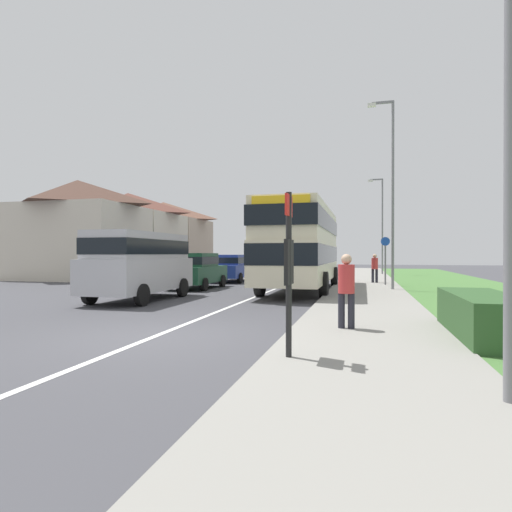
% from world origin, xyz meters
% --- Properties ---
extents(ground_plane, '(120.00, 120.00, 0.00)m').
position_xyz_m(ground_plane, '(0.00, 0.00, 0.00)').
color(ground_plane, '#424247').
extents(lane_marking_centre, '(0.14, 60.00, 0.01)m').
position_xyz_m(lane_marking_centre, '(0.00, 8.00, 0.00)').
color(lane_marking_centre, silver).
rests_on(lane_marking_centre, ground_plane).
extents(pavement_near_side, '(3.20, 68.00, 0.12)m').
position_xyz_m(pavement_near_side, '(4.20, 6.00, 0.06)').
color(pavement_near_side, gray).
rests_on(pavement_near_side, ground_plane).
extents(roadside_hedge, '(1.10, 3.36, 0.90)m').
position_xyz_m(roadside_hedge, '(6.30, 1.15, 0.45)').
color(roadside_hedge, '#2D5128').
rests_on(roadside_hedge, ground_plane).
extents(double_decker_bus, '(2.80, 9.89, 3.70)m').
position_xyz_m(double_decker_bus, '(1.37, 11.08, 2.14)').
color(double_decker_bus, beige).
rests_on(double_decker_bus, ground_plane).
extents(parked_van_silver, '(2.11, 4.98, 2.43)m').
position_xyz_m(parked_van_silver, '(-3.72, 5.91, 1.43)').
color(parked_van_silver, '#B7B7BC').
rests_on(parked_van_silver, ground_plane).
extents(parked_car_dark_green, '(1.90, 4.00, 1.71)m').
position_xyz_m(parked_car_dark_green, '(-3.72, 11.17, 0.93)').
color(parked_car_dark_green, '#19472D').
rests_on(parked_car_dark_green, ground_plane).
extents(parked_car_blue, '(2.00, 4.53, 1.62)m').
position_xyz_m(parked_car_blue, '(-3.61, 16.39, 0.90)').
color(parked_car_blue, navy).
rests_on(parked_car_blue, ground_plane).
extents(pedestrian_at_stop, '(0.34, 0.34, 1.67)m').
position_xyz_m(pedestrian_at_stop, '(3.74, 1.26, 0.98)').
color(pedestrian_at_stop, '#23232D').
rests_on(pedestrian_at_stop, ground_plane).
extents(pedestrian_walking_away, '(0.34, 0.34, 1.67)m').
position_xyz_m(pedestrian_walking_away, '(4.65, 15.91, 0.98)').
color(pedestrian_walking_away, '#23232D').
rests_on(pedestrian_walking_away, ground_plane).
extents(bus_stop_sign, '(0.09, 0.52, 2.60)m').
position_xyz_m(bus_stop_sign, '(3.00, -1.43, 1.54)').
color(bus_stop_sign, black).
rests_on(bus_stop_sign, ground_plane).
extents(cycle_route_sign, '(0.44, 0.08, 2.52)m').
position_xyz_m(cycle_route_sign, '(5.13, 14.37, 1.43)').
color(cycle_route_sign, slate).
rests_on(cycle_route_sign, ground_plane).
extents(street_lamp_near, '(1.14, 0.20, 7.01)m').
position_xyz_m(street_lamp_near, '(5.47, -2.77, 4.05)').
color(street_lamp_near, slate).
rests_on(street_lamp_near, ground_plane).
extents(street_lamp_mid, '(1.14, 0.20, 8.42)m').
position_xyz_m(street_lamp_mid, '(5.23, 11.73, 4.77)').
color(street_lamp_mid, slate).
rests_on(street_lamp_mid, ground_plane).
extents(street_lamp_far, '(1.14, 0.20, 7.50)m').
position_xyz_m(street_lamp_far, '(5.35, 26.23, 4.30)').
color(street_lamp_far, slate).
rests_on(street_lamp_far, ground_plane).
extents(house_terrace_far_side, '(7.81, 18.38, 6.59)m').
position_xyz_m(house_terrace_far_side, '(-14.40, 22.59, 3.30)').
color(house_terrace_far_side, beige).
rests_on(house_terrace_far_side, ground_plane).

